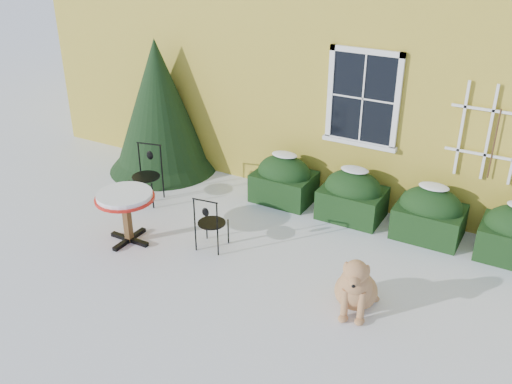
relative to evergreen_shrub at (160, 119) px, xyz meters
The scene contains 7 objects.
ground 4.16m from the evergreen_shrub, 40.31° to the right, with size 80.00×80.00×0.00m, color white.
hedge_row 4.76m from the evergreen_shrub, ahead, with size 4.95×0.80×0.91m.
evergreen_shrub is the anchor object (origin of this frame).
bistro_table 2.87m from the evergreen_shrub, 63.23° to the right, with size 0.92×0.92×0.85m.
patio_chair_near 3.33m from the evergreen_shrub, 39.30° to the right, with size 0.46×0.45×0.91m.
patio_chair_far 1.52m from the evergreen_shrub, 63.00° to the right, with size 0.55×0.55×1.04m.
dog 5.62m from the evergreen_shrub, 25.84° to the right, with size 0.71×1.02×0.91m.
Camera 1 is at (3.80, -5.72, 4.76)m, focal length 40.00 mm.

